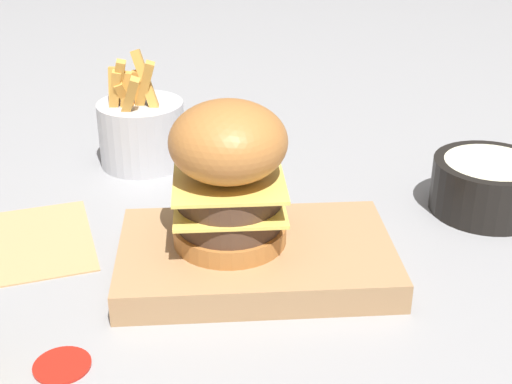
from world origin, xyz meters
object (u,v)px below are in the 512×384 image
serving_board (256,257)px  fries_basket (141,130)px  burger (229,173)px  side_bowl (488,185)px

serving_board → fries_basket: fries_basket is taller
serving_board → fries_basket: (-0.12, 0.24, 0.03)m
burger → serving_board: bearing=-19.0°
serving_board → side_bowl: bearing=22.0°
fries_basket → side_bowl: size_ratio=1.20×
burger → side_bowl: 0.28m
serving_board → side_bowl: (0.24, 0.10, 0.02)m
burger → side_bowl: (0.26, 0.09, -0.06)m
burger → side_bowl: size_ratio=1.12×
serving_board → side_bowl: size_ratio=2.10×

